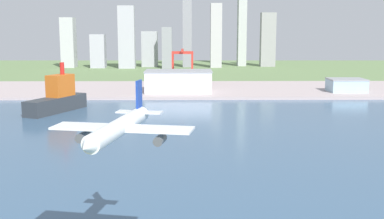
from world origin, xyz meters
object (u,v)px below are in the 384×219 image
Objects in this scene: container_barge at (58,98)px; port_crane_red at (182,59)px; warehouse_annex at (346,85)px; airplane_landing at (119,128)px; warehouse_main at (178,81)px.

port_crane_red is at bearing 62.36° from container_barge.
warehouse_annex is at bearing -25.69° from port_crane_red.
container_barge is (-83.31, 254.16, -29.06)m from airplane_landing.
airplane_landing is 0.67× the size of container_barge.
airplane_landing is 395.86m from warehouse_annex.
airplane_landing is at bearing -91.37° from port_crane_red.
warehouse_main is at bearing -179.60° from warehouse_annex.
warehouse_main is 164.35m from warehouse_annex.
port_crane_red is (10.33, 433.00, -8.96)m from airplane_landing.
airplane_landing is 0.62× the size of warehouse_main.
container_barge is 135.00m from warehouse_main.
container_barge is at bearing 108.15° from airplane_landing.
container_barge reaches higher than warehouse_main.
warehouse_main reaches higher than warehouse_annex.
port_crane_red is 0.67× the size of warehouse_main.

